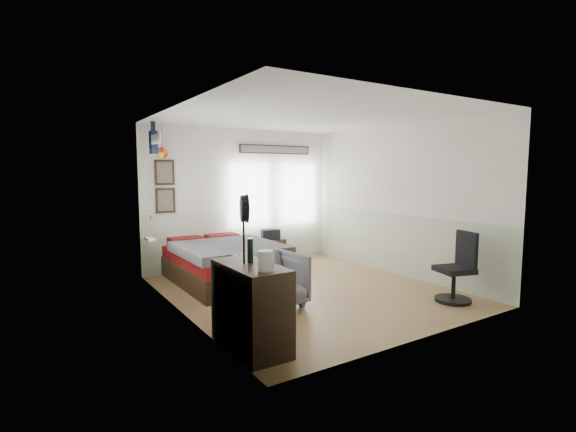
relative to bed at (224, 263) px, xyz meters
name	(u,v)px	position (x,y,z in m)	size (l,w,h in m)	color
ground_plane	(307,291)	(0.90, -1.15, -0.34)	(4.00, 4.50, 0.01)	olive
room_shell	(296,188)	(0.82, -0.96, 1.28)	(4.02, 4.52, 2.71)	beige
wall_decor	(193,158)	(-0.20, 0.81, 1.76)	(3.55, 1.32, 1.44)	#332316
bed	(224,263)	(0.00, 0.00, 0.00)	(1.57, 2.15, 0.68)	black
dresser	(251,306)	(-0.84, -2.59, 0.11)	(0.48, 1.00, 0.90)	black
armchair	(271,280)	(0.03, -1.53, 0.04)	(0.79, 0.82, 0.74)	slate
nightstand	(271,252)	(1.37, 0.80, -0.08)	(0.50, 0.40, 0.50)	black
task_chair	(457,273)	(2.41, -2.76, 0.08)	(0.56, 0.56, 1.01)	black
kettle	(266,261)	(-0.84, -2.92, 0.66)	(0.17, 0.15, 0.20)	silver
bottle	(250,251)	(-0.80, -2.51, 0.69)	(0.06, 0.06, 0.26)	black
stand_fan	(244,210)	(-0.86, -2.52, 1.13)	(0.17, 0.29, 0.73)	black
black_bag	(271,234)	(1.37, 0.80, 0.27)	(0.36, 0.23, 0.21)	black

